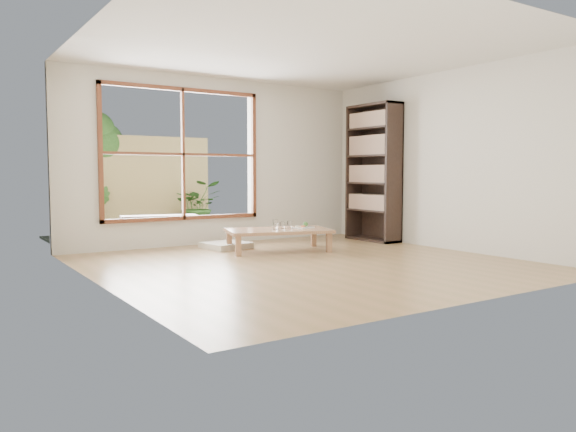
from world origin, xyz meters
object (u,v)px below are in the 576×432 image
food_tray (304,227)px  bookshelf (373,173)px  low_table (278,232)px  garden_bench (159,219)px

food_tray → bookshelf: bearing=-6.9°
low_table → bookshelf: size_ratio=0.72×
bookshelf → garden_bench: bearing=146.4°
garden_bench → bookshelf: bearing=-20.9°
low_table → garden_bench: bearing=130.7°
low_table → garden_bench: 2.38m
low_table → garden_bench: (-0.96, 2.18, 0.08)m
bookshelf → garden_bench: size_ratio=1.74×
bookshelf → garden_bench: (-2.95, 1.96, -0.76)m
low_table → bookshelf: (1.99, 0.22, 0.84)m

